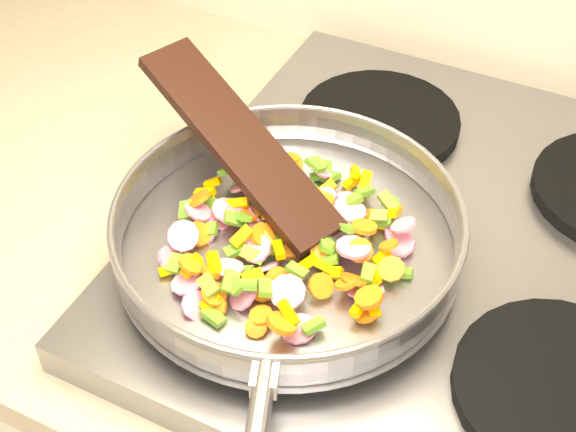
% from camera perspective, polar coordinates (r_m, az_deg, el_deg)
% --- Properties ---
extents(cooktop, '(0.60, 0.60, 0.04)m').
position_cam_1_polar(cooktop, '(0.85, 11.61, -2.52)').
color(cooktop, '#939399').
rests_on(cooktop, counter_top).
extents(grate_fl, '(0.19, 0.19, 0.02)m').
position_cam_1_polar(grate_fl, '(0.77, -1.17, -4.57)').
color(grate_fl, black).
rests_on(grate_fl, cooktop).
extents(grate_fr, '(0.19, 0.19, 0.02)m').
position_cam_1_polar(grate_fr, '(0.74, 19.00, -11.63)').
color(grate_fr, black).
rests_on(grate_fr, cooktop).
extents(grate_bl, '(0.19, 0.19, 0.02)m').
position_cam_1_polar(grate_bl, '(0.96, 6.52, 6.75)').
color(grate_bl, black).
rests_on(grate_bl, cooktop).
extents(saute_pan, '(0.37, 0.53, 0.05)m').
position_cam_1_polar(saute_pan, '(0.77, -0.02, -0.98)').
color(saute_pan, '#9E9EA5').
rests_on(saute_pan, grate_fl).
extents(vegetable_heap, '(0.24, 0.25, 0.05)m').
position_cam_1_polar(vegetable_heap, '(0.78, -0.06, -1.47)').
color(vegetable_heap, '#5E9C25').
rests_on(vegetable_heap, saute_pan).
extents(wooden_spatula, '(0.26, 0.16, 0.10)m').
position_cam_1_polar(wooden_spatula, '(0.81, -3.48, 5.31)').
color(wooden_spatula, black).
rests_on(wooden_spatula, saute_pan).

